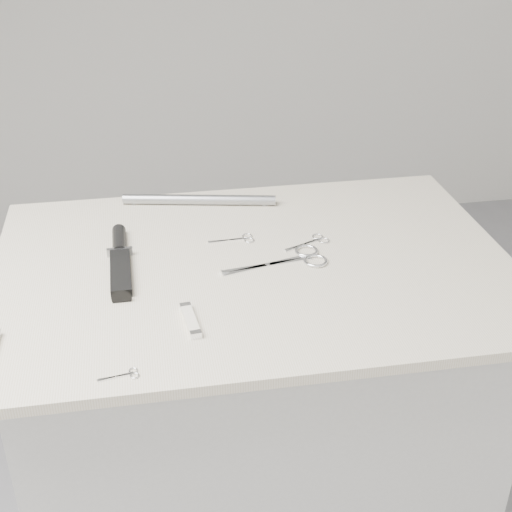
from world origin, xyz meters
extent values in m
cube|color=beige|center=(0.00, 0.00, 0.45)|extent=(0.90, 0.60, 0.90)
cube|color=beige|center=(0.00, 0.00, 0.91)|extent=(1.00, 0.70, 0.02)
cube|color=silver|center=(0.02, -0.02, 0.92)|extent=(0.18, 0.06, 0.00)
cylinder|color=silver|center=(0.02, -0.02, 0.92)|extent=(0.01, 0.01, 0.00)
torus|color=silver|center=(0.11, 0.02, 0.92)|extent=(0.05, 0.05, 0.01)
torus|color=silver|center=(0.12, -0.02, 0.92)|extent=(0.05, 0.05, 0.01)
cube|color=silver|center=(0.11, 0.05, 0.92)|extent=(0.09, 0.05, 0.00)
cylinder|color=silver|center=(0.11, 0.05, 0.92)|extent=(0.01, 0.01, 0.00)
torus|color=silver|center=(0.15, 0.08, 0.92)|extent=(0.02, 0.02, 0.00)
torus|color=silver|center=(0.15, 0.06, 0.92)|extent=(0.02, 0.02, 0.00)
cube|color=silver|center=(-0.04, 0.10, 0.92)|extent=(0.08, 0.02, 0.00)
cylinder|color=silver|center=(-0.04, 0.10, 0.92)|extent=(0.00, 0.00, 0.00)
torus|color=silver|center=(0.00, 0.11, 0.92)|extent=(0.02, 0.02, 0.00)
torus|color=silver|center=(0.00, 0.09, 0.92)|extent=(0.02, 0.02, 0.00)
cube|color=silver|center=(-0.27, -0.31, 0.92)|extent=(0.05, 0.02, 0.00)
cylinder|color=silver|center=(-0.27, -0.31, 0.92)|extent=(0.00, 0.00, 0.00)
torus|color=silver|center=(-0.24, -0.30, 0.92)|extent=(0.01, 0.01, 0.00)
torus|color=silver|center=(-0.24, -0.31, 0.92)|extent=(0.01, 0.01, 0.00)
cube|color=black|center=(-0.26, -0.01, 0.93)|extent=(0.05, 0.16, 0.02)
cube|color=gray|center=(-0.26, 0.07, 0.93)|extent=(0.06, 0.01, 0.02)
cylinder|color=black|center=(-0.26, 0.12, 0.93)|extent=(0.03, 0.10, 0.03)
cube|color=silver|center=(-0.14, -0.18, 0.93)|extent=(0.03, 0.10, 0.01)
cube|color=silver|center=(-0.15, -0.14, 0.93)|extent=(0.02, 0.01, 0.01)
cube|color=silver|center=(-0.14, -0.22, 0.93)|extent=(0.02, 0.01, 0.01)
cylinder|color=gray|center=(-0.08, 0.28, 0.93)|extent=(0.34, 0.09, 0.02)
camera|label=1|loc=(-0.20, -1.18, 1.61)|focal=50.00mm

